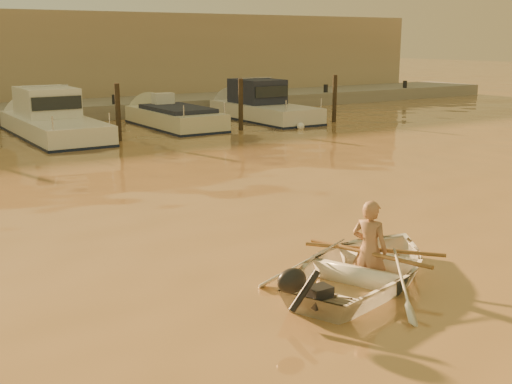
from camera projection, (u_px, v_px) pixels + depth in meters
ground_plane at (416, 242)px, 11.31m from camera, size 160.00×160.00×0.00m
dinghy at (366, 266)px, 9.43m from camera, size 4.04×3.55×0.70m
person at (369, 250)px, 9.46m from camera, size 0.55×0.65×1.51m
outboard_motor at (318, 296)px, 8.20m from camera, size 0.98×0.73×0.70m
oar_port at (373, 249)px, 9.59m from camera, size 1.28×1.74×0.13m
oar_starboard at (368, 253)px, 9.43m from camera, size 0.56×2.05×0.13m
moored_boat_2 at (53, 120)px, 23.28m from camera, size 2.31×7.73×1.75m
moored_boat_3 at (175, 122)px, 25.93m from camera, size 2.13×6.12×0.95m
moored_boat_4 at (264, 106)px, 28.13m from camera, size 2.20×6.79×1.75m
piling_2 at (118, 115)px, 22.29m from camera, size 0.18×0.18×2.20m
piling_3 at (241, 107)px, 24.92m from camera, size 0.18×0.18×2.20m
piling_4 at (335, 101)px, 27.39m from camera, size 0.18×0.18×2.20m
fender_c at (66, 148)px, 20.46m from camera, size 0.30×0.30×0.30m
fender_d at (218, 130)px, 24.58m from camera, size 0.30×0.30×0.30m
fender_e at (301, 126)px, 25.46m from camera, size 0.30×0.30×0.30m
quay at (61, 115)px, 28.87m from camera, size 52.00×4.00×1.00m
waterfront_building at (27, 61)px, 32.85m from camera, size 46.00×7.00×4.80m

